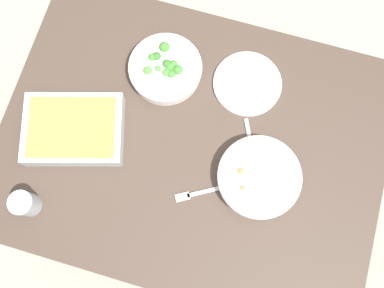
{
  "coord_description": "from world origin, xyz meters",
  "views": [
    {
      "loc": [
        -0.09,
        0.3,
        2.04
      ],
      "look_at": [
        0.0,
        0.0,
        0.74
      ],
      "focal_mm": 40.23,
      "sensor_mm": 36.0,
      "label": 1
    }
  ],
  "objects_px": {
    "fork_on_table": "(199,193)",
    "broccoli_bowl": "(165,69)",
    "stew_bowl": "(259,178)",
    "spoon_by_stew": "(253,153)",
    "drink_cup": "(26,204)",
    "baking_dish": "(73,129)",
    "side_plate": "(247,84)"
  },
  "relations": [
    {
      "from": "spoon_by_stew",
      "to": "broccoli_bowl",
      "type": "bearing_deg",
      "value": -28.66
    },
    {
      "from": "fork_on_table",
      "to": "broccoli_bowl",
      "type": "bearing_deg",
      "value": -58.7
    },
    {
      "from": "baking_dish",
      "to": "spoon_by_stew",
      "type": "distance_m",
      "value": 0.56
    },
    {
      "from": "fork_on_table",
      "to": "side_plate",
      "type": "bearing_deg",
      "value": -97.83
    },
    {
      "from": "broccoli_bowl",
      "to": "drink_cup",
      "type": "xyz_separation_m",
      "value": [
        0.27,
        0.52,
        0.01
      ]
    },
    {
      "from": "stew_bowl",
      "to": "broccoli_bowl",
      "type": "distance_m",
      "value": 0.45
    },
    {
      "from": "spoon_by_stew",
      "to": "fork_on_table",
      "type": "bearing_deg",
      "value": 52.71
    },
    {
      "from": "baking_dish",
      "to": "fork_on_table",
      "type": "height_order",
      "value": "baking_dish"
    },
    {
      "from": "stew_bowl",
      "to": "broccoli_bowl",
      "type": "xyz_separation_m",
      "value": [
        0.37,
        -0.26,
        -0.0
      ]
    },
    {
      "from": "drink_cup",
      "to": "spoon_by_stew",
      "type": "xyz_separation_m",
      "value": [
        -0.6,
        -0.34,
        -0.03
      ]
    },
    {
      "from": "spoon_by_stew",
      "to": "fork_on_table",
      "type": "relative_size",
      "value": 1.02
    },
    {
      "from": "stew_bowl",
      "to": "side_plate",
      "type": "height_order",
      "value": "stew_bowl"
    },
    {
      "from": "side_plate",
      "to": "fork_on_table",
      "type": "relative_size",
      "value": 1.35
    },
    {
      "from": "stew_bowl",
      "to": "fork_on_table",
      "type": "relative_size",
      "value": 1.55
    },
    {
      "from": "stew_bowl",
      "to": "fork_on_table",
      "type": "distance_m",
      "value": 0.18
    },
    {
      "from": "broccoli_bowl",
      "to": "spoon_by_stew",
      "type": "distance_m",
      "value": 0.38
    },
    {
      "from": "stew_bowl",
      "to": "spoon_by_stew",
      "type": "distance_m",
      "value": 0.09
    },
    {
      "from": "side_plate",
      "to": "spoon_by_stew",
      "type": "xyz_separation_m",
      "value": [
        -0.07,
        0.22,
        -0.0
      ]
    },
    {
      "from": "baking_dish",
      "to": "fork_on_table",
      "type": "xyz_separation_m",
      "value": [
        -0.42,
        0.08,
        -0.03
      ]
    },
    {
      "from": "drink_cup",
      "to": "baking_dish",
      "type": "bearing_deg",
      "value": -102.51
    },
    {
      "from": "broccoli_bowl",
      "to": "spoon_by_stew",
      "type": "relative_size",
      "value": 1.41
    },
    {
      "from": "broccoli_bowl",
      "to": "spoon_by_stew",
      "type": "height_order",
      "value": "broccoli_bowl"
    },
    {
      "from": "stew_bowl",
      "to": "baking_dish",
      "type": "relative_size",
      "value": 0.72
    },
    {
      "from": "spoon_by_stew",
      "to": "fork_on_table",
      "type": "height_order",
      "value": "spoon_by_stew"
    },
    {
      "from": "broccoli_bowl",
      "to": "fork_on_table",
      "type": "height_order",
      "value": "broccoli_bowl"
    },
    {
      "from": "stew_bowl",
      "to": "baking_dish",
      "type": "bearing_deg",
      "value": 1.27
    },
    {
      "from": "spoon_by_stew",
      "to": "side_plate",
      "type": "bearing_deg",
      "value": -71.51
    },
    {
      "from": "drink_cup",
      "to": "side_plate",
      "type": "distance_m",
      "value": 0.77
    },
    {
      "from": "stew_bowl",
      "to": "side_plate",
      "type": "distance_m",
      "value": 0.31
    },
    {
      "from": "broccoli_bowl",
      "to": "fork_on_table",
      "type": "xyz_separation_m",
      "value": [
        -0.21,
        0.35,
        -0.03
      ]
    },
    {
      "from": "drink_cup",
      "to": "fork_on_table",
      "type": "bearing_deg",
      "value": -159.79
    },
    {
      "from": "stew_bowl",
      "to": "drink_cup",
      "type": "xyz_separation_m",
      "value": [
        0.64,
        0.27,
        0.01
      ]
    }
  ]
}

